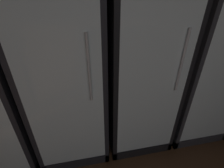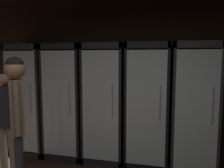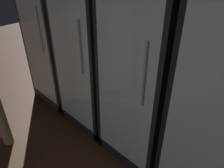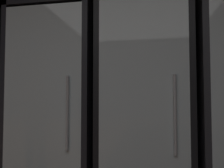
{
  "view_description": "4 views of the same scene",
  "coord_description": "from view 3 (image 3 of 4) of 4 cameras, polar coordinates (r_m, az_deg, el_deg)",
  "views": [
    {
      "loc": [
        -0.36,
        1.38,
        1.55
      ],
      "look_at": [
        -0.14,
        2.49,
        0.88
      ],
      "focal_mm": 25.59,
      "sensor_mm": 36.0,
      "label": 1
    },
    {
      "loc": [
        0.48,
        -0.88,
        1.73
      ],
      "look_at": [
        -0.34,
        2.45,
        1.33
      ],
      "focal_mm": 36.16,
      "sensor_mm": 36.0,
      "label": 2
    },
    {
      "loc": [
        0.44,
        1.3,
        1.82
      ],
      "look_at": [
        -0.72,
        2.47,
        0.8
      ],
      "focal_mm": 34.88,
      "sensor_mm": 36.0,
      "label": 3
    },
    {
      "loc": [
        0.22,
        1.01,
        1.21
      ],
      "look_at": [
        -0.05,
        2.59,
        1.28
      ],
      "focal_mm": 34.05,
      "sensor_mm": 36.0,
      "label": 4
    }
  ],
  "objects": [
    {
      "name": "cooler_center",
      "position": [
        1.92,
        9.79,
        4.65
      ],
      "size": [
        0.66,
        0.61,
        1.97
      ],
      "color": "black",
      "rests_on": "ground"
    },
    {
      "name": "cooler_left",
      "position": [
        2.35,
        -4.36,
        10.31
      ],
      "size": [
        0.66,
        0.61,
        1.97
      ],
      "color": "black",
      "rests_on": "ground"
    },
    {
      "name": "cooler_far_left",
      "position": [
        2.89,
        -13.91,
        13.54
      ],
      "size": [
        0.66,
        0.61,
        1.97
      ],
      "color": "#2B2B30",
      "rests_on": "ground"
    }
  ]
}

